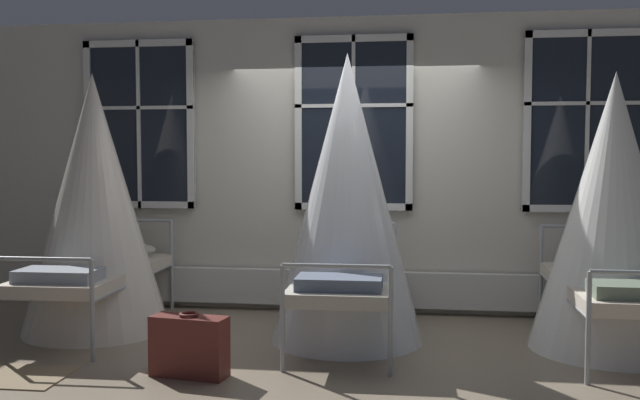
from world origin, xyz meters
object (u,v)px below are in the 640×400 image
object	(u,v)px
cot_second	(347,202)
cot_third	(613,216)
suitcase_dark	(189,346)
cot_first	(95,207)

from	to	relation	value
cot_second	cot_third	xyz separation A→B (m)	(2.18, -0.01, -0.09)
suitcase_dark	cot_second	bearing A→B (deg)	57.46
cot_first	suitcase_dark	distance (m)	1.99
cot_second	cot_third	size ratio (longest dim) A/B	1.08
cot_first	suitcase_dark	size ratio (longest dim) A/B	4.02
cot_first	cot_third	world-z (taller)	cot_first
cot_third	cot_first	bearing A→B (deg)	89.66
cot_first	cot_third	size ratio (longest dim) A/B	1.03
cot_second	cot_third	bearing A→B (deg)	-91.04
cot_second	suitcase_dark	xyz separation A→B (m)	(-1.03, -1.16, -0.98)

